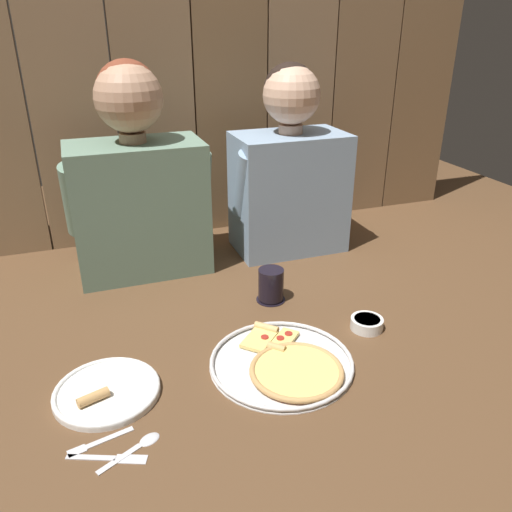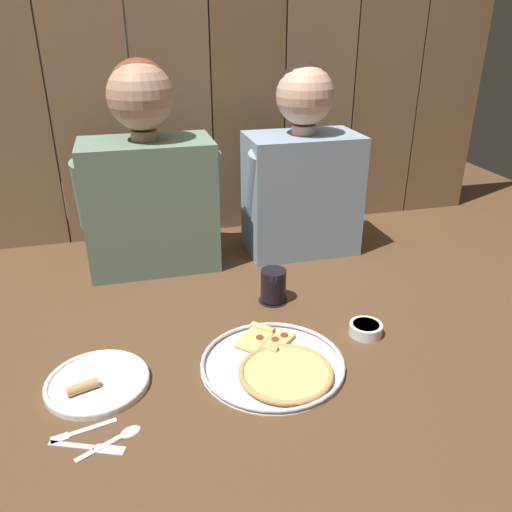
% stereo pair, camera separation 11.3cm
% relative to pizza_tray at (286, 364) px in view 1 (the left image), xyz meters
% --- Properties ---
extents(ground_plane, '(3.20, 3.20, 0.00)m').
position_rel_pizza_tray_xyz_m(ground_plane, '(0.02, 0.15, -0.01)').
color(ground_plane, brown).
extents(pizza_tray, '(0.35, 0.35, 0.03)m').
position_rel_pizza_tray_xyz_m(pizza_tray, '(0.00, 0.00, 0.00)').
color(pizza_tray, silver).
rests_on(pizza_tray, ground).
extents(dinner_plate, '(0.23, 0.23, 0.03)m').
position_rel_pizza_tray_xyz_m(dinner_plate, '(-0.41, 0.04, -0.00)').
color(dinner_plate, white).
rests_on(dinner_plate, ground).
extents(drinking_glass, '(0.09, 0.09, 0.10)m').
position_rel_pizza_tray_xyz_m(drinking_glass, '(0.08, 0.31, 0.04)').
color(drinking_glass, black).
rests_on(drinking_glass, ground).
extents(dipping_bowl, '(0.09, 0.09, 0.03)m').
position_rel_pizza_tray_xyz_m(dipping_bowl, '(0.27, 0.08, 0.01)').
color(dipping_bowl, white).
rests_on(dipping_bowl, ground).
extents(table_fork, '(0.13, 0.04, 0.01)m').
position_rel_pizza_tray_xyz_m(table_fork, '(-0.44, -0.10, -0.01)').
color(table_fork, silver).
rests_on(table_fork, ground).
extents(table_knife, '(0.15, 0.07, 0.01)m').
position_rel_pizza_tray_xyz_m(table_knife, '(-0.43, -0.14, -0.01)').
color(table_knife, silver).
rests_on(table_knife, ground).
extents(table_spoon, '(0.13, 0.08, 0.01)m').
position_rel_pizza_tray_xyz_m(table_spoon, '(-0.36, -0.13, -0.01)').
color(table_spoon, silver).
rests_on(table_spoon, ground).
extents(diner_left, '(0.45, 0.24, 0.66)m').
position_rel_pizza_tray_xyz_m(diner_left, '(-0.23, 0.66, 0.29)').
color(diner_left, slate).
rests_on(diner_left, ground).
extents(diner_right, '(0.41, 0.23, 0.63)m').
position_rel_pizza_tray_xyz_m(diner_right, '(0.28, 0.66, 0.28)').
color(diner_right, '#849EB7').
rests_on(diner_right, ground).
extents(wooden_backdrop_wall, '(2.19, 0.03, 1.19)m').
position_rel_pizza_tray_xyz_m(wooden_backdrop_wall, '(0.02, 0.93, 0.58)').
color(wooden_backdrop_wall, '#856648').
rests_on(wooden_backdrop_wall, ground).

